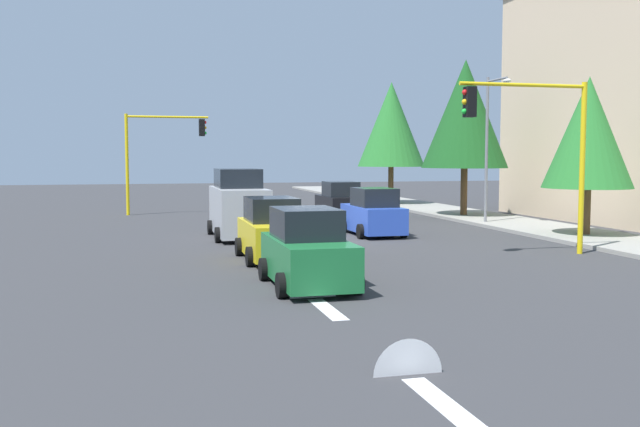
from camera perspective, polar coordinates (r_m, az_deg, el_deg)
name	(u,v)px	position (r m, az deg, el deg)	size (l,w,h in m)	color
ground_plane	(320,240)	(27.78, 0.03, -2.14)	(120.00, 120.00, 0.00)	#353538
sidewalk_kerb	(499,221)	(36.30, 14.27, -0.57)	(80.00, 4.00, 0.15)	gray
lane_arrow_near	(318,302)	(16.03, -0.14, -7.14)	(2.40, 1.10, 1.10)	silver
lane_arrow_mid	(421,385)	(10.50, 8.16, -13.55)	(2.40, 1.10, 1.10)	silver
traffic_signal_near_left	(535,133)	(24.24, 16.96, 6.26)	(0.36, 4.59, 5.73)	yellow
traffic_signal_far_right	(160,144)	(40.75, -12.77, 5.52)	(0.36, 4.59, 5.63)	yellow
street_lamp_curbside	(491,133)	(34.34, 13.61, 6.29)	(2.15, 0.28, 7.00)	slate
tree_roadside_near	(588,133)	(30.22, 20.83, 6.10)	(3.54, 3.54, 6.44)	brown
tree_roadside_mid	(465,114)	(38.66, 11.63, 7.86)	(4.58, 4.58, 8.39)	brown
tree_roadside_far	(391,125)	(47.66, 5.77, 7.15)	(4.48, 4.48, 8.20)	brown
delivery_van_silver	(239,206)	(28.63, -6.58, 0.61)	(4.80, 2.22, 2.77)	#B2B5BA
car_blue	(373,214)	(29.42, 4.31, -0.02)	(3.86, 2.02, 1.98)	blue
car_yellow	(272,232)	(22.43, -3.87, -1.47)	(3.85, 2.02, 1.98)	yellow
car_black	(340,202)	(36.71, 1.62, 0.92)	(3.67, 2.08, 1.98)	black
car_green	(307,251)	(17.74, -1.02, -3.08)	(3.90, 2.04, 1.98)	#1E7238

